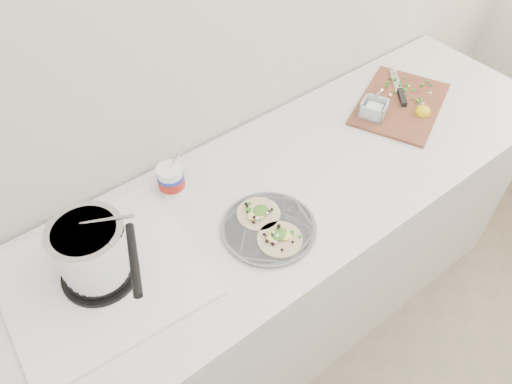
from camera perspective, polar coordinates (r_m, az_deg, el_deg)
counter at (r=1.91m, az=-0.30°, el=-9.98°), size 2.44×0.66×0.90m
stove at (r=1.38m, az=-17.88°, el=-7.41°), size 0.54×0.50×0.25m
taco_plate at (r=1.47m, az=1.48°, el=-3.92°), size 0.28×0.28×0.04m
tub at (r=1.56m, az=-9.62°, el=1.77°), size 0.09×0.09×0.19m
cutboard at (r=1.98m, az=15.92°, el=9.92°), size 0.49×0.43×0.07m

